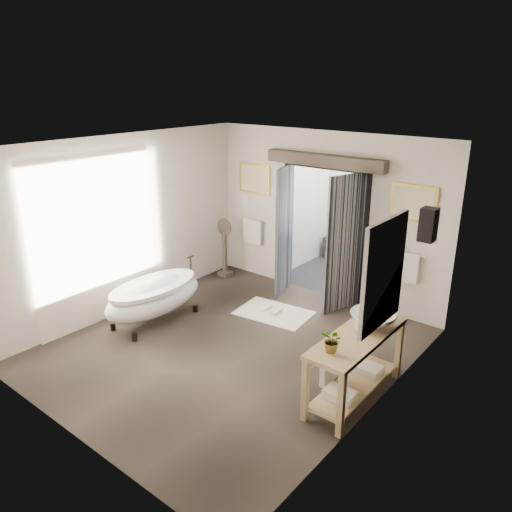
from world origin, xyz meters
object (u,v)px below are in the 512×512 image
object	(u,v)px
clawfoot_tub	(154,296)
rug	(274,313)
basin	(373,320)
vanity	(353,361)

from	to	relation	value
clawfoot_tub	rug	distance (m)	1.99
basin	rug	bearing A→B (deg)	165.10
clawfoot_tub	basin	distance (m)	3.59
clawfoot_tub	rug	xyz separation A→B (m)	(1.34, 1.41, -0.42)
rug	basin	xyz separation A→B (m)	(2.18, -0.93, 0.94)
basin	clawfoot_tub	bearing A→B (deg)	-164.14
clawfoot_tub	vanity	bearing A→B (deg)	2.69
clawfoot_tub	vanity	xyz separation A→B (m)	(3.46, 0.16, 0.08)
rug	basin	world-z (taller)	basin
vanity	rug	distance (m)	2.51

